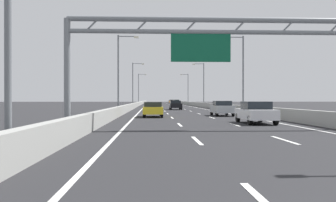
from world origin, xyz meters
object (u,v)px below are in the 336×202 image
Objects in this scene: streetlamp_left_distant at (139,87)px; streetlamp_left_mid at (120,69)px; sign_gantry at (214,43)px; orange_car at (172,102)px; streetlamp_right_distant at (187,87)px; white_car at (256,112)px; silver_car at (222,108)px; black_car at (175,105)px; streetlamp_right_mid at (241,69)px; streetlamp_right_far at (203,82)px; yellow_car at (153,109)px; green_car at (176,102)px; streetlamp_left_far at (134,82)px.

streetlamp_left_mid is at bearing -90.00° from streetlamp_left_distant.
sign_gantry reaches higher than orange_car.
streetlamp_right_distant reaches higher than orange_car.
streetlamp_left_mid is 23.20m from white_car.
streetlamp_right_distant is 2.14× the size of white_car.
black_car is at bearing 98.64° from silver_car.
white_car reaches higher than silver_car.
streetlamp_right_distant is (0.00, 68.38, 0.00)m from streetlamp_right_mid.
streetlamp_left_mid is 91.30m from orange_car.
streetlamp_right_mid is at bearing 78.82° from white_car.
streetlamp_right_far is 2.05× the size of yellow_car.
sign_gantry is at bearing -92.44° from green_car.
green_car reaches higher than orange_car.
sign_gantry is 16.61m from silver_car.
streetlamp_right_distant is at bearing 90.00° from streetlamp_right_mid.
sign_gantry is 3.76× the size of black_car.
streetlamp_right_mid is at bearing -90.00° from streetlamp_right_distant.
black_car is 0.98× the size of yellow_car.
streetlamp_left_distant and streetlamp_right_distant have the same top height.
green_car is at bearing 89.98° from white_car.
streetlamp_right_mid is at bearing -90.00° from streetlamp_right_far.
silver_car is 0.96× the size of green_car.
yellow_car is at bearing -94.15° from orange_car.
streetlamp_left_distant is at bearing 94.55° from sign_gantry.
streetlamp_right_distant is 22.88m from orange_car.
sign_gantry is 86.30m from green_car.
streetlamp_right_distant is (14.93, 34.19, 0.00)m from streetlamp_left_far.
streetlamp_left_far reaches higher than orange_car.
silver_car is 0.89× the size of yellow_car.
streetlamp_right_mid is 37.31m from streetlamp_left_far.
green_car is (11.03, -6.35, -4.63)m from streetlamp_left_distant.
streetlamp_left_distant is 25.24m from orange_car.
streetlamp_left_far is at bearing -90.00° from streetlamp_left_distant.
streetlamp_left_mid is 2.30× the size of silver_car.
yellow_car is (-3.41, 13.71, -4.14)m from sign_gantry.
black_car is (0.26, 37.25, -4.11)m from sign_gantry.
streetlamp_left_distant is at bearing 150.06° from green_car.
orange_car is at bearing 92.32° from streetlamp_right_mid.
streetlamp_left_far is at bearing -111.62° from green_car.
streetlamp_right_mid is 10.39m from silver_car.
white_car is (7.05, -9.50, 0.04)m from yellow_car.
streetlamp_right_mid reaches higher than black_car.
streetlamp_left_distant is 1.00× the size of streetlamp_right_distant.
streetlamp_left_mid is 34.19m from streetlamp_left_far.
green_car is at bearing 89.89° from silver_car.
streetlamp_right_distant is at bearing -80.57° from orange_car.
streetlamp_left_far is 14.93m from streetlamp_right_far.
sign_gantry reaches higher than green_car.
streetlamp_left_mid is 2.09× the size of black_car.
streetlamp_left_distant is 14.93m from streetlamp_right_distant.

